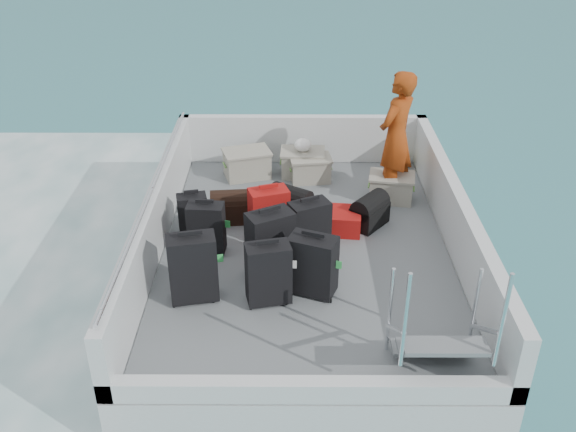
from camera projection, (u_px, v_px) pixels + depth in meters
name	position (u px, v px, depth m)	size (l,w,h in m)	color
ground	(305.00, 289.00, 7.85)	(160.00, 160.00, 0.00)	#1D5E65
ferry_hull	(305.00, 268.00, 7.70)	(3.60, 5.00, 0.60)	silver
deck	(305.00, 247.00, 7.55)	(3.30, 4.70, 0.02)	slate
deck_fittings	(338.00, 233.00, 7.08)	(3.60, 5.00, 0.90)	silver
suitcase_0	(193.00, 269.00, 6.47)	(0.48, 0.27, 0.74)	black
suitcase_1	(207.00, 229.00, 7.28)	(0.41, 0.23, 0.62)	black
suitcase_2	(193.00, 214.00, 7.69)	(0.35, 0.21, 0.51)	black
suitcase_3	(268.00, 274.00, 6.44)	(0.44, 0.26, 0.68)	black
suitcase_4	(270.00, 242.00, 6.94)	(0.49, 0.29, 0.72)	black
suitcase_5	(269.00, 213.00, 7.59)	(0.45, 0.27, 0.63)	#A10C11
suitcase_6	(313.00, 266.00, 6.59)	(0.48, 0.28, 0.66)	black
suitcase_7	(309.00, 227.00, 7.31)	(0.45, 0.26, 0.63)	black
suitcase_8	(334.00, 220.00, 7.81)	(0.43, 0.66, 0.26)	#A10C11
duffel_0	(233.00, 209.00, 7.99)	(0.54, 0.30, 0.32)	black
duffel_1	(291.00, 205.00, 8.09)	(0.52, 0.30, 0.32)	black
duffel_2	(369.00, 214.00, 7.89)	(0.49, 0.30, 0.32)	black
crate_0	(247.00, 165.00, 9.09)	(0.61, 0.42, 0.37)	gray
crate_1	(310.00, 170.00, 9.00)	(0.53, 0.37, 0.32)	gray
crate_2	(303.00, 164.00, 9.12)	(0.58, 0.40, 0.35)	gray
crate_3	(391.00, 189.00, 8.47)	(0.55, 0.38, 0.33)	gray
yellow_bag	(401.00, 160.00, 9.40)	(0.28, 0.26, 0.22)	gold
white_bag	(303.00, 147.00, 8.99)	(0.24, 0.24, 0.18)	white
passenger	(396.00, 137.00, 8.21)	(0.64, 0.41, 1.73)	#CE4B13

